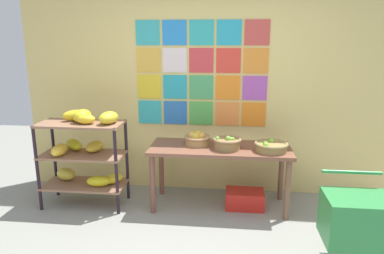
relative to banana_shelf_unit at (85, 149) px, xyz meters
The scene contains 8 objects.
back_wall_with_art 1.63m from the banana_shelf_unit, 23.81° to the left, with size 4.58×0.07×2.66m.
banana_shelf_unit is the anchor object (origin of this frame).
display_table 1.55m from the banana_shelf_unit, ahead, with size 1.57×0.62×0.72m.
fruit_basket_back_left 1.29m from the banana_shelf_unit, ahead, with size 0.31×0.31×0.16m.
fruit_basket_right 2.09m from the banana_shelf_unit, ahead, with size 0.36×0.36×0.12m.
fruit_basket_back_right 1.62m from the banana_shelf_unit, ahead, with size 0.31×0.31×0.15m.
produce_crate_under_table 1.93m from the banana_shelf_unit, ahead, with size 0.44×0.28×0.20m, color red.
shopping_cart 2.86m from the banana_shelf_unit, 21.71° to the right, with size 0.50×0.43×0.84m.
Camera 1 is at (0.28, -2.44, 1.89)m, focal length 33.19 mm.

